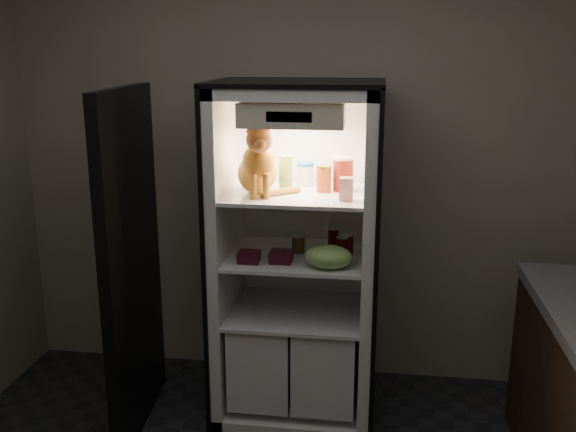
% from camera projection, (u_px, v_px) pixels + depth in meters
% --- Properties ---
extents(room_shell, '(3.60, 3.60, 3.60)m').
position_uv_depth(room_shell, '(245.00, 181.00, 2.08)').
color(room_shell, white).
rests_on(room_shell, floor).
extents(refrigerator, '(0.90, 0.72, 1.88)m').
position_uv_depth(refrigerator, '(298.00, 276.00, 3.62)').
color(refrigerator, white).
rests_on(refrigerator, floor).
extents(fridge_door, '(0.13, 0.87, 1.85)m').
position_uv_depth(fridge_door, '(132.00, 267.00, 3.39)').
color(fridge_door, black).
rests_on(fridge_door, floor).
extents(tabby_cat, '(0.37, 0.40, 0.41)m').
position_uv_depth(tabby_cat, '(258.00, 166.00, 3.34)').
color(tabby_cat, '#BD6D18').
rests_on(tabby_cat, refrigerator).
extents(parmesan_shaker, '(0.07, 0.07, 0.19)m').
position_uv_depth(parmesan_shaker, '(286.00, 173.00, 3.44)').
color(parmesan_shaker, green).
rests_on(parmesan_shaker, refrigerator).
extents(mayo_tub, '(0.09, 0.09, 0.13)m').
position_uv_depth(mayo_tub, '(305.00, 174.00, 3.57)').
color(mayo_tub, white).
rests_on(mayo_tub, refrigerator).
extents(salsa_jar, '(0.08, 0.08, 0.14)m').
position_uv_depth(salsa_jar, '(324.00, 179.00, 3.42)').
color(salsa_jar, maroon).
rests_on(salsa_jar, refrigerator).
extents(pepper_jar, '(0.11, 0.11, 0.19)m').
position_uv_depth(pepper_jar, '(343.00, 174.00, 3.44)').
color(pepper_jar, maroon).
rests_on(pepper_jar, refrigerator).
extents(cream_carton, '(0.07, 0.07, 0.12)m').
position_uv_depth(cream_carton, '(346.00, 189.00, 3.23)').
color(cream_carton, white).
rests_on(cream_carton, refrigerator).
extents(soda_can_a, '(0.06, 0.06, 0.11)m').
position_uv_depth(soda_can_a, '(333.00, 238.00, 3.62)').
color(soda_can_a, black).
rests_on(soda_can_a, refrigerator).
extents(soda_can_b, '(0.07, 0.07, 0.12)m').
position_uv_depth(soda_can_b, '(347.00, 245.00, 3.48)').
color(soda_can_b, black).
rests_on(soda_can_b, refrigerator).
extents(soda_can_c, '(0.06, 0.06, 0.12)m').
position_uv_depth(soda_can_c, '(342.00, 247.00, 3.45)').
color(soda_can_c, black).
rests_on(soda_can_c, refrigerator).
extents(condiment_jar, '(0.07, 0.07, 0.10)m').
position_uv_depth(condiment_jar, '(298.00, 244.00, 3.54)').
color(condiment_jar, '#513817').
rests_on(condiment_jar, refrigerator).
extents(grape_bag, '(0.24, 0.18, 0.12)m').
position_uv_depth(grape_bag, '(329.00, 257.00, 3.28)').
color(grape_bag, '#81B052').
rests_on(grape_bag, refrigerator).
extents(berry_box_left, '(0.11, 0.11, 0.06)m').
position_uv_depth(berry_box_left, '(249.00, 257.00, 3.39)').
color(berry_box_left, '#530D22').
rests_on(berry_box_left, refrigerator).
extents(berry_box_right, '(0.12, 0.12, 0.06)m').
position_uv_depth(berry_box_right, '(281.00, 257.00, 3.39)').
color(berry_box_right, '#530D22').
rests_on(berry_box_right, refrigerator).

